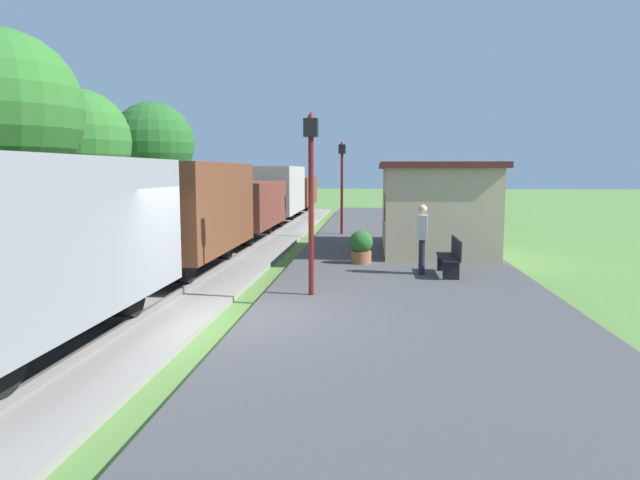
# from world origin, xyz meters

# --- Properties ---
(ground_plane) EXTENTS (160.00, 160.00, 0.00)m
(ground_plane) POSITION_xyz_m (0.00, 0.00, 0.00)
(ground_plane) COLOR #517A38
(platform_slab) EXTENTS (6.00, 60.00, 0.25)m
(platform_slab) POSITION_xyz_m (3.20, 0.00, 0.12)
(platform_slab) COLOR #424244
(platform_slab) RESTS_ON ground
(track_ballast) EXTENTS (3.80, 60.00, 0.12)m
(track_ballast) POSITION_xyz_m (-2.40, 0.00, 0.06)
(track_ballast) COLOR gray
(track_ballast) RESTS_ON ground
(rail_near) EXTENTS (0.07, 60.00, 0.14)m
(rail_near) POSITION_xyz_m (-1.68, 0.00, 0.19)
(rail_near) COLOR slate
(rail_near) RESTS_ON track_ballast
(rail_far) EXTENTS (0.07, 60.00, 0.14)m
(rail_far) POSITION_xyz_m (-3.12, 0.00, 0.19)
(rail_far) COLOR slate
(rail_far) RESTS_ON track_ballast
(freight_train) EXTENTS (2.50, 32.60, 2.72)m
(freight_train) POSITION_xyz_m (-2.40, 10.45, 1.58)
(freight_train) COLOR gray
(freight_train) RESTS_ON rail_near
(station_hut) EXTENTS (3.50, 5.80, 2.78)m
(station_hut) POSITION_xyz_m (4.40, 8.95, 1.65)
(station_hut) COLOR tan
(station_hut) RESTS_ON platform_slab
(bench_near_hut) EXTENTS (0.42, 1.50, 0.91)m
(bench_near_hut) POSITION_xyz_m (4.35, 4.30, 0.72)
(bench_near_hut) COLOR black
(bench_near_hut) RESTS_ON platform_slab
(bench_down_platform) EXTENTS (0.42, 1.50, 0.91)m
(bench_down_platform) POSITION_xyz_m (4.35, 13.26, 0.72)
(bench_down_platform) COLOR black
(bench_down_platform) RESTS_ON platform_slab
(person_waiting) EXTENTS (0.28, 0.40, 1.71)m
(person_waiting) POSITION_xyz_m (3.65, 4.42, 1.18)
(person_waiting) COLOR black
(person_waiting) RESTS_ON platform_slab
(potted_planter) EXTENTS (0.64, 0.64, 0.92)m
(potted_planter) POSITION_xyz_m (2.13, 5.92, 0.72)
(potted_planter) COLOR brown
(potted_planter) RESTS_ON platform_slab
(lamp_post_near) EXTENTS (0.28, 0.28, 3.70)m
(lamp_post_near) POSITION_xyz_m (1.20, 1.77, 2.80)
(lamp_post_near) COLOR #591414
(lamp_post_near) RESTS_ON platform_slab
(lamp_post_far) EXTENTS (0.28, 0.28, 3.70)m
(lamp_post_far) POSITION_xyz_m (1.20, 13.33, 2.80)
(lamp_post_far) COLOR #591414
(lamp_post_far) RESTS_ON platform_slab
(tree_trackside_far) EXTENTS (4.43, 4.43, 6.73)m
(tree_trackside_far) POSITION_xyz_m (-8.02, 5.93, 4.51)
(tree_trackside_far) COLOR #4C3823
(tree_trackside_far) RESTS_ON ground
(tree_field_left) EXTENTS (4.01, 4.01, 5.92)m
(tree_field_left) POSITION_xyz_m (-8.99, 11.96, 3.91)
(tree_field_left) COLOR #4C3823
(tree_field_left) RESTS_ON ground
(tree_field_distant) EXTENTS (4.35, 4.35, 6.41)m
(tree_field_distant) POSITION_xyz_m (-9.28, 20.40, 4.23)
(tree_field_distant) COLOR #4C3823
(tree_field_distant) RESTS_ON ground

